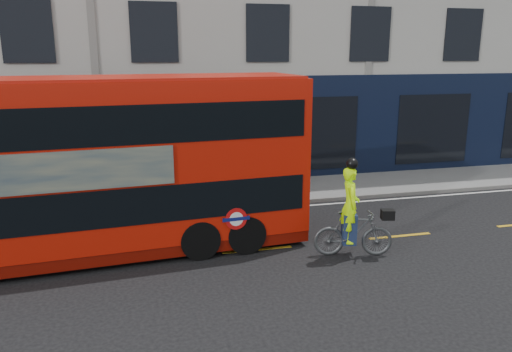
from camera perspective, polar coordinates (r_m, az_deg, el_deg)
name	(u,v)px	position (r m, az deg, el deg)	size (l,w,h in m)	color
ground	(86,295)	(11.12, -18.81, -12.76)	(120.00, 120.00, 0.00)	black
pavement	(102,202)	(17.16, -17.15, -2.88)	(60.00, 3.00, 0.12)	gray
kerb	(100,216)	(15.72, -17.42, -4.42)	(60.00, 0.12, 0.13)	slate
road_edge_line	(99,221)	(15.46, -17.46, -4.98)	(58.00, 0.10, 0.01)	silver
lane_dashes	(92,265)	(12.47, -18.27, -9.68)	(58.00, 0.12, 0.01)	gold
bus	(86,167)	(12.47, -18.87, 0.95)	(10.84, 3.21, 4.31)	red
cyclist	(352,224)	(12.34, 10.95, -5.40)	(1.99, 0.99, 2.45)	#494D4F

